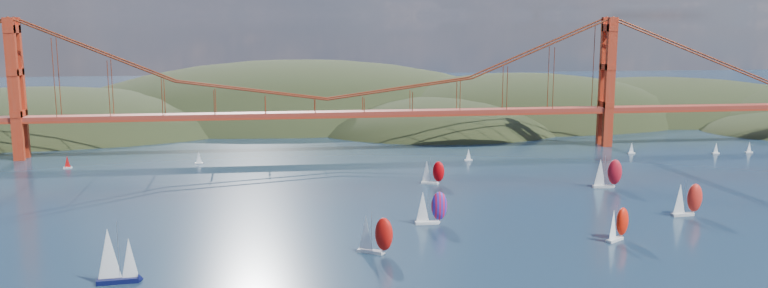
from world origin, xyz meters
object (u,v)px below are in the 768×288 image
sloop_navy (115,256)px  racer_2 (687,199)px  racer_1 (618,224)px  racer_3 (607,173)px  racer_5 (432,172)px  racer_0 (374,234)px  racer_rwb (431,207)px

sloop_navy → racer_2: sloop_navy is taller
sloop_navy → racer_1: sloop_navy is taller
racer_2 → racer_3: (-7.54, 36.07, 0.17)m
racer_2 → racer_5: size_ratio=1.17×
racer_0 → racer_2: size_ratio=0.99×
racer_5 → racer_rwb: racer_rwb is taller
sloop_navy → racer_2: (147.48, 34.88, -0.99)m
racer_1 → racer_rwb: 48.29m
sloop_navy → racer_rwb: 82.65m
sloop_navy → racer_3: (139.93, 70.94, -0.82)m
racer_rwb → racer_0: bearing=-127.1°
racer_2 → racer_3: racer_3 is taller
sloop_navy → racer_3: 156.89m
racer_2 → racer_rwb: bearing=175.0°
racer_0 → racer_rwb: bearing=81.7°
racer_0 → racer_rwb: size_ratio=1.02×
sloop_navy → racer_2: size_ratio=1.29×
racer_rwb → racer_5: bearing=78.9°
racer_2 → racer_3: size_ratio=0.97×
racer_1 → racer_5: bearing=82.3°
racer_0 → racer_5: 76.45m
racer_2 → racer_rwb: 73.09m
sloop_navy → racer_1: 118.87m
racer_1 → racer_5: size_ratio=1.04×
racer_1 → racer_2: (29.57, 19.83, 0.53)m
racer_5 → racer_1: bearing=-44.8°
racer_0 → racer_3: bearing=64.3°
racer_0 → racer_rwb: 29.54m
racer_1 → racer_5: 76.48m
racer_0 → racer_rwb: racer_0 is taller
racer_3 → sloop_navy: bearing=-146.6°
racer_3 → racer_0: bearing=-138.5°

